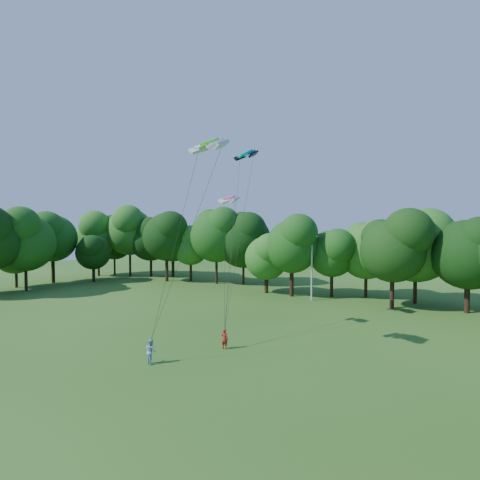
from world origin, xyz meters
The scene contains 10 objects.
ground centered at (0.00, 0.00, 0.00)m, with size 160.00×160.00×0.00m, color #265417.
utility_pole centered at (-3.64, 32.44, 4.29)m, with size 1.67×0.21×8.35m.
kite_flyer_left centered at (-1.19, 11.37, 0.77)m, with size 0.56×0.37×1.53m, color maroon.
kite_flyer_right centered at (-3.47, 6.00, 0.84)m, with size 0.82×0.64×1.69m, color #9DB8DA.
kite_teal centered at (-4.21, 18.72, 16.54)m, with size 2.84×1.86×0.69m.
kite_green centered at (-0.79, 9.14, 15.38)m, with size 3.19×1.75×0.73m.
kite_pink centered at (-3.88, 15.50, 11.98)m, with size 2.04×1.14×0.42m.
tree_back_west centered at (-33.82, 37.70, 7.37)m, with size 8.12×8.12×11.81m.
tree_back_center centered at (5.78, 33.65, 7.13)m, with size 7.85×7.85×11.43m.
tree_flank_west centered at (-44.39, 15.14, 6.41)m, with size 7.06×7.06×10.27m.
Camera 1 is at (16.35, -11.14, 9.56)m, focal length 28.00 mm.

